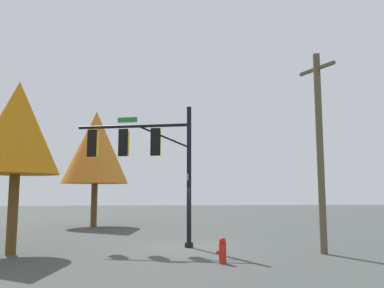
{
  "coord_description": "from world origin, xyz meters",
  "views": [
    {
      "loc": [
        1.44,
        16.99,
        2.25
      ],
      "look_at": [
        -0.13,
        -0.03,
        4.4
      ],
      "focal_mm": 36.99,
      "sensor_mm": 36.0,
      "label": 1
    }
  ],
  "objects_px": {
    "utility_pole": "(320,147)",
    "tree_near": "(96,147)",
    "fire_hydrant": "(222,250)",
    "tree_mid": "(17,128)",
    "signal_pole_assembly": "(143,151)"
  },
  "relations": [
    {
      "from": "signal_pole_assembly",
      "to": "tree_mid",
      "type": "height_order",
      "value": "tree_mid"
    },
    {
      "from": "signal_pole_assembly",
      "to": "tree_mid",
      "type": "distance_m",
      "value": 5.2
    },
    {
      "from": "tree_near",
      "to": "tree_mid",
      "type": "bearing_deg",
      "value": 84.74
    },
    {
      "from": "utility_pole",
      "to": "fire_hydrant",
      "type": "xyz_separation_m",
      "value": [
        4.15,
        1.66,
        -3.63
      ]
    },
    {
      "from": "utility_pole",
      "to": "fire_hydrant",
      "type": "relative_size",
      "value": 9.38
    },
    {
      "from": "utility_pole",
      "to": "tree_mid",
      "type": "height_order",
      "value": "utility_pole"
    },
    {
      "from": "signal_pole_assembly",
      "to": "fire_hydrant",
      "type": "relative_size",
      "value": 7.27
    },
    {
      "from": "fire_hydrant",
      "to": "tree_mid",
      "type": "relative_size",
      "value": 0.12
    },
    {
      "from": "tree_near",
      "to": "utility_pole",
      "type": "bearing_deg",
      "value": 128.18
    },
    {
      "from": "signal_pole_assembly",
      "to": "tree_mid",
      "type": "bearing_deg",
      "value": 20.85
    },
    {
      "from": "fire_hydrant",
      "to": "tree_near",
      "type": "distance_m",
      "value": 17.17
    },
    {
      "from": "utility_pole",
      "to": "tree_near",
      "type": "xyz_separation_m",
      "value": [
        10.56,
        -13.43,
        1.45
      ]
    },
    {
      "from": "utility_pole",
      "to": "tree_mid",
      "type": "xyz_separation_m",
      "value": [
        11.71,
        -0.99,
        0.74
      ]
    },
    {
      "from": "signal_pole_assembly",
      "to": "utility_pole",
      "type": "relative_size",
      "value": 0.78
    },
    {
      "from": "signal_pole_assembly",
      "to": "tree_near",
      "type": "bearing_deg",
      "value": -70.91
    }
  ]
}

